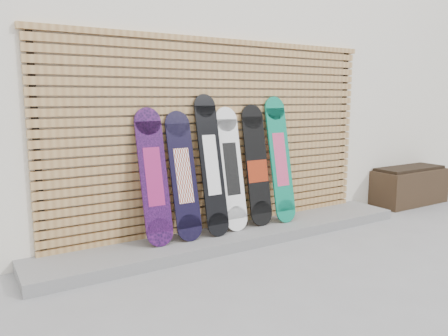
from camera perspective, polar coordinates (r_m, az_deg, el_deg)
The scene contains 11 objects.
ground at distance 4.68m, azimuth 7.70°, elevation -11.31°, with size 80.00×80.00×0.00m, color gray.
building at distance 7.63m, azimuth -6.13°, elevation 10.38°, with size 12.00×5.00×3.60m, color white.
concrete_step at distance 5.10m, azimuth 1.48°, elevation -8.80°, with size 4.60×0.70×0.12m, color gray.
slat_wall at distance 5.11m, azimuth -0.25°, elevation 4.40°, with size 4.26×0.08×2.29m.
planter_box at distance 7.36m, azimuth 22.95°, elevation -2.13°, with size 1.28×0.53×0.58m.
snowboard_0 at distance 4.56m, azimuth -9.18°, elevation -1.13°, with size 0.29×0.34×1.42m.
snowboard_1 at distance 4.70m, azimuth -5.33°, elevation -1.01°, with size 0.29×0.35×1.38m.
snowboard_2 at distance 4.83m, azimuth -1.66°, elevation 0.40°, with size 0.27×0.37×1.56m.
snowboard_3 at distance 5.01m, azimuth 0.94°, elevation -0.12°, with size 0.29×0.31×1.41m.
snowboard_4 at distance 5.22m, azimuth 4.31°, elevation 0.27°, with size 0.30×0.29×1.44m.
snowboard_5 at distance 5.40m, azimuth 7.35°, elevation 1.12°, with size 0.29×0.34×1.53m.
Camera 1 is at (-2.81, -3.37, 1.63)m, focal length 35.00 mm.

